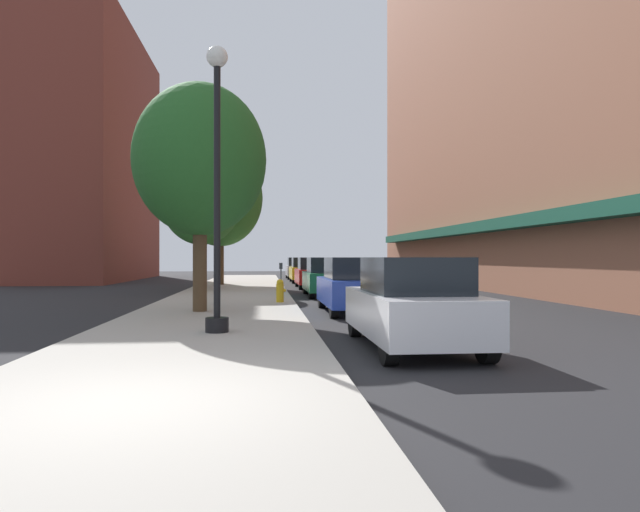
{
  "coord_description": "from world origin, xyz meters",
  "views": [
    {
      "loc": [
        1.3,
        -6.12,
        1.66
      ],
      "look_at": [
        3.83,
        19.03,
        1.72
      ],
      "focal_mm": 31.79,
      "sensor_mm": 36.0,
      "label": 1
    }
  ],
  "objects_px": {
    "tree_near": "(201,199)",
    "car_green": "(327,277)",
    "car_yellow": "(304,270)",
    "car_blue": "(353,286)",
    "tree_far": "(220,198)",
    "tree_mid": "(200,160)",
    "car_silver": "(298,268)",
    "fire_hydrant": "(280,291)",
    "lamppost": "(217,183)",
    "parking_meter_near": "(281,274)",
    "car_white": "(412,304)",
    "car_red": "(313,273)"
  },
  "relations": [
    {
      "from": "parking_meter_near",
      "to": "tree_far",
      "type": "height_order",
      "value": "tree_far"
    },
    {
      "from": "tree_mid",
      "to": "car_silver",
      "type": "xyz_separation_m",
      "value": [
        4.5,
        27.51,
        -3.63
      ]
    },
    {
      "from": "fire_hydrant",
      "to": "tree_far",
      "type": "xyz_separation_m",
      "value": [
        -3.01,
        13.07,
        4.52
      ]
    },
    {
      "from": "tree_mid",
      "to": "car_yellow",
      "type": "height_order",
      "value": "tree_mid"
    },
    {
      "from": "tree_far",
      "to": "car_blue",
      "type": "bearing_deg",
      "value": -71.96
    },
    {
      "from": "car_blue",
      "to": "tree_near",
      "type": "bearing_deg",
      "value": 117.58
    },
    {
      "from": "parking_meter_near",
      "to": "tree_mid",
      "type": "distance_m",
      "value": 8.78
    },
    {
      "from": "tree_far",
      "to": "car_green",
      "type": "height_order",
      "value": "tree_far"
    },
    {
      "from": "parking_meter_near",
      "to": "car_blue",
      "type": "bearing_deg",
      "value": -74.92
    },
    {
      "from": "tree_mid",
      "to": "tree_far",
      "type": "distance_m",
      "value": 16.16
    },
    {
      "from": "car_green",
      "to": "tree_far",
      "type": "bearing_deg",
      "value": 121.87
    },
    {
      "from": "tree_mid",
      "to": "tree_far",
      "type": "xyz_separation_m",
      "value": [
        -0.62,
        16.14,
        0.6
      ]
    },
    {
      "from": "car_white",
      "to": "car_green",
      "type": "xyz_separation_m",
      "value": [
        0.0,
        13.88,
        0.0
      ]
    },
    {
      "from": "tree_near",
      "to": "car_yellow",
      "type": "bearing_deg",
      "value": 60.78
    },
    {
      "from": "tree_near",
      "to": "car_yellow",
      "type": "height_order",
      "value": "tree_near"
    },
    {
      "from": "parking_meter_near",
      "to": "tree_far",
      "type": "xyz_separation_m",
      "value": [
        -3.18,
        8.5,
        4.09
      ]
    },
    {
      "from": "lamppost",
      "to": "tree_far",
      "type": "bearing_deg",
      "value": 94.08
    },
    {
      "from": "fire_hydrant",
      "to": "tree_mid",
      "type": "bearing_deg",
      "value": -127.84
    },
    {
      "from": "fire_hydrant",
      "to": "tree_far",
      "type": "relative_size",
      "value": 0.1
    },
    {
      "from": "fire_hydrant",
      "to": "car_white",
      "type": "height_order",
      "value": "car_white"
    },
    {
      "from": "lamppost",
      "to": "car_green",
      "type": "height_order",
      "value": "lamppost"
    },
    {
      "from": "car_yellow",
      "to": "car_silver",
      "type": "relative_size",
      "value": 1.0
    },
    {
      "from": "tree_far",
      "to": "tree_mid",
      "type": "bearing_deg",
      "value": -87.79
    },
    {
      "from": "lamppost",
      "to": "parking_meter_near",
      "type": "distance_m",
      "value": 12.59
    },
    {
      "from": "parking_meter_near",
      "to": "car_white",
      "type": "distance_m",
      "value": 14.13
    },
    {
      "from": "lamppost",
      "to": "parking_meter_near",
      "type": "height_order",
      "value": "lamppost"
    },
    {
      "from": "car_blue",
      "to": "car_silver",
      "type": "height_order",
      "value": "same"
    },
    {
      "from": "car_blue",
      "to": "car_red",
      "type": "distance_m",
      "value": 13.58
    },
    {
      "from": "tree_mid",
      "to": "tree_far",
      "type": "height_order",
      "value": "tree_far"
    },
    {
      "from": "tree_near",
      "to": "car_green",
      "type": "height_order",
      "value": "tree_near"
    },
    {
      "from": "fire_hydrant",
      "to": "car_white",
      "type": "distance_m",
      "value": 9.66
    },
    {
      "from": "lamppost",
      "to": "car_yellow",
      "type": "xyz_separation_m",
      "value": [
        3.65,
        25.5,
        -2.39
      ]
    },
    {
      "from": "tree_mid",
      "to": "car_yellow",
      "type": "relative_size",
      "value": 1.52
    },
    {
      "from": "car_white",
      "to": "car_silver",
      "type": "relative_size",
      "value": 1.0
    },
    {
      "from": "car_white",
      "to": "tree_far",
      "type": "bearing_deg",
      "value": 101.87
    },
    {
      "from": "tree_far",
      "to": "car_white",
      "type": "relative_size",
      "value": 1.79
    },
    {
      "from": "car_white",
      "to": "car_silver",
      "type": "xyz_separation_m",
      "value": [
        0.0,
        33.87,
        0.0
      ]
    },
    {
      "from": "car_yellow",
      "to": "car_blue",
      "type": "bearing_deg",
      "value": -88.27
    },
    {
      "from": "parking_meter_near",
      "to": "tree_mid",
      "type": "xyz_separation_m",
      "value": [
        -2.55,
        -7.64,
        3.49
      ]
    },
    {
      "from": "lamppost",
      "to": "car_yellow",
      "type": "height_order",
      "value": "lamppost"
    },
    {
      "from": "car_green",
      "to": "car_silver",
      "type": "distance_m",
      "value": 19.98
    },
    {
      "from": "lamppost",
      "to": "car_white",
      "type": "distance_m",
      "value": 4.69
    },
    {
      "from": "fire_hydrant",
      "to": "tree_mid",
      "type": "relative_size",
      "value": 0.12
    },
    {
      "from": "car_green",
      "to": "car_yellow",
      "type": "xyz_separation_m",
      "value": [
        0.0,
        13.34,
        0.0
      ]
    },
    {
      "from": "parking_meter_near",
      "to": "tree_near",
      "type": "bearing_deg",
      "value": 139.07
    },
    {
      "from": "car_green",
      "to": "car_red",
      "type": "bearing_deg",
      "value": 91.1
    },
    {
      "from": "fire_hydrant",
      "to": "car_yellow",
      "type": "distance_m",
      "value": 17.93
    },
    {
      "from": "parking_meter_near",
      "to": "car_green",
      "type": "distance_m",
      "value": 1.96
    },
    {
      "from": "tree_near",
      "to": "car_yellow",
      "type": "distance_m",
      "value": 12.08
    },
    {
      "from": "fire_hydrant",
      "to": "car_silver",
      "type": "distance_m",
      "value": 24.54
    }
  ]
}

